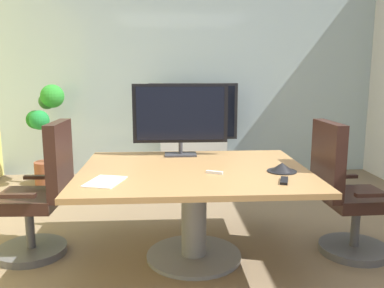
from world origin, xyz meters
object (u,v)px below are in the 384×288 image
object	(u,v)px
potted_plant	(46,131)
conference_phone	(282,168)
remote_control	(284,181)
tv_monitor	(180,115)
conference_table	(194,191)
office_chair_right	(346,200)
office_chair_left	(40,200)
wall_display_unit	(193,146)

from	to	relation	value
potted_plant	conference_phone	xyz separation A→B (m)	(2.42, -2.37, 0.05)
potted_plant	remote_control	distance (m)	3.54
tv_monitor	remote_control	distance (m)	1.20
conference_table	office_chair_right	xyz separation A→B (m)	(1.23, 0.00, -0.10)
office_chair_left	conference_table	bearing A→B (deg)	85.55
office_chair_left	potted_plant	distance (m)	2.18
tv_monitor	conference_phone	world-z (taller)	tv_monitor
office_chair_right	tv_monitor	xyz separation A→B (m)	(-1.31, 0.52, 0.63)
conference_table	conference_phone	world-z (taller)	conference_phone
tv_monitor	potted_plant	xyz separation A→B (m)	(-1.68, 1.72, -0.38)
office_chair_right	wall_display_unit	world-z (taller)	wall_display_unit
office_chair_left	remote_control	distance (m)	1.92
office_chair_left	wall_display_unit	xyz separation A→B (m)	(1.38, 2.32, -0.01)
office_chair_right	potted_plant	world-z (taller)	potted_plant
conference_table	wall_display_unit	xyz separation A→B (m)	(0.16, 2.45, -0.11)
conference_table	potted_plant	distance (m)	2.85
wall_display_unit	office_chair_left	bearing A→B (deg)	-120.84
conference_phone	remote_control	xyz separation A→B (m)	(-0.06, -0.28, -0.02)
office_chair_left	tv_monitor	size ratio (longest dim) A/B	1.30
wall_display_unit	remote_control	xyz separation A→B (m)	(0.44, -2.86, 0.30)
wall_display_unit	potted_plant	xyz separation A→B (m)	(-1.92, -0.22, 0.27)
office_chair_right	conference_phone	world-z (taller)	office_chair_right
conference_table	potted_plant	xyz separation A→B (m)	(-1.77, 2.24, 0.16)
office_chair_right	conference_phone	xyz separation A→B (m)	(-0.57, -0.13, 0.31)
potted_plant	conference_phone	size ratio (longest dim) A/B	5.93
office_chair_left	conference_phone	size ratio (longest dim) A/B	4.95
wall_display_unit	office_chair_right	bearing A→B (deg)	-66.38
conference_table	office_chair_left	bearing A→B (deg)	173.63
office_chair_right	wall_display_unit	distance (m)	2.68
conference_table	office_chair_right	size ratio (longest dim) A/B	1.61
office_chair_right	potted_plant	xyz separation A→B (m)	(-2.99, 2.24, 0.26)
office_chair_right	remote_control	distance (m)	0.81
office_chair_left	conference_phone	bearing A→B (deg)	83.85
office_chair_left	wall_display_unit	bearing A→B (deg)	151.08
wall_display_unit	potted_plant	bearing A→B (deg)	-173.55
conference_table	office_chair_left	xyz separation A→B (m)	(-1.23, 0.14, -0.10)
conference_table	office_chair_left	size ratio (longest dim) A/B	1.61
remote_control	office_chair_left	bearing A→B (deg)	-178.50
wall_display_unit	conference_phone	size ratio (longest dim) A/B	5.95
potted_plant	remote_control	world-z (taller)	potted_plant
wall_display_unit	tv_monitor	bearing A→B (deg)	-97.13
tv_monitor	conference_phone	size ratio (longest dim) A/B	3.82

